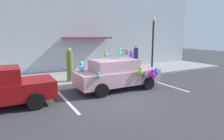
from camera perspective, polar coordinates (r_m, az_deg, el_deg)
The scene contains 10 objects.
ground_plane at distance 8.40m, azimuth 1.62°, elevation -8.67°, with size 60.00×60.00×0.00m, color #38383A.
sidewalk at distance 12.78m, azimuth -9.85°, elevation -1.87°, with size 24.00×4.00×0.15m, color gray.
storefront_building at distance 14.57m, azimuth -13.02°, elevation 11.82°, with size 24.00×1.25×6.40m.
parking_stripe_front at distance 11.30m, azimuth 15.01°, elevation -4.05°, with size 0.12×3.60×0.01m, color silver.
parking_stripe_rear at distance 8.54m, azimuth -13.70°, elevation -8.62°, with size 0.12×3.60×0.01m, color silver.
plush_covered_car at distance 9.73m, azimuth 1.52°, elevation -1.12°, with size 4.28×2.00×2.09m.
teddy_bear_on_sidewalk at distance 12.38m, azimuth -1.77°, elevation -0.18°, with size 0.38×0.32×0.73m.
street_lamp_post at distance 13.68m, azimuth 12.11°, elevation 9.00°, with size 0.28×0.28×3.80m.
pedestrian_near_shopfront at distance 11.09m, azimuth -12.48°, elevation 1.26°, with size 0.36×0.36×1.91m.
pedestrian_walking_past at distance 15.82m, azimuth 7.15°, elevation 3.78°, with size 0.39×0.39×1.78m.
Camera 1 is at (-4.05, -6.84, 2.71)m, focal length 30.67 mm.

